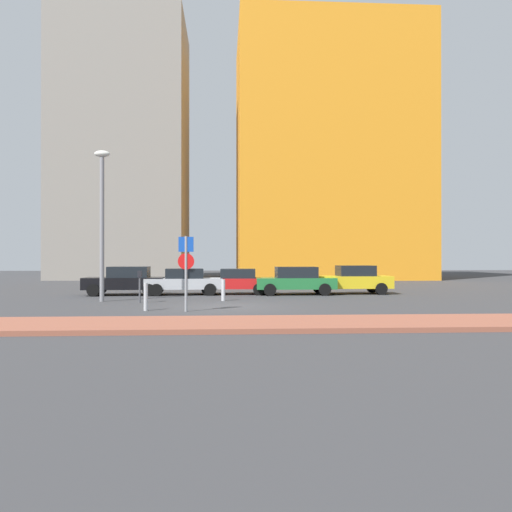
# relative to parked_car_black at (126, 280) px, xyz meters

# --- Properties ---
(ground_plane) EXTENTS (120.00, 120.00, 0.00)m
(ground_plane) POSITION_rel_parked_car_black_xyz_m (5.27, -6.83, -0.78)
(ground_plane) COLOR #38383A
(sidewalk_brick) EXTENTS (40.00, 3.16, 0.14)m
(sidewalk_brick) POSITION_rel_parked_car_black_xyz_m (5.27, -12.86, -0.71)
(sidewalk_brick) COLOR #93513D
(sidewalk_brick) RESTS_ON ground
(parked_car_black) EXTENTS (4.17, 2.14, 1.52)m
(parked_car_black) POSITION_rel_parked_car_black_xyz_m (0.00, 0.00, 0.00)
(parked_car_black) COLOR black
(parked_car_black) RESTS_ON ground
(parked_car_silver) EXTENTS (4.18, 2.18, 1.40)m
(parked_car_silver) POSITION_rel_parked_car_black_xyz_m (3.07, 0.05, -0.05)
(parked_car_silver) COLOR #B7BABF
(parked_car_silver) RESTS_ON ground
(parked_car_red) EXTENTS (4.05, 2.02, 1.39)m
(parked_car_red) POSITION_rel_parked_car_black_xyz_m (5.81, 0.25, -0.06)
(parked_car_red) COLOR red
(parked_car_red) RESTS_ON ground
(parked_car_green) EXTENTS (4.23, 2.03, 1.50)m
(parked_car_green) POSITION_rel_parked_car_black_xyz_m (9.06, -0.21, -0.01)
(parked_car_green) COLOR #237238
(parked_car_green) RESTS_ON ground
(parked_car_yellow) EXTENTS (4.50, 1.92, 1.56)m
(parked_car_yellow) POSITION_rel_parked_car_black_xyz_m (12.17, 0.17, 0.00)
(parked_car_yellow) COLOR gold
(parked_car_yellow) RESTS_ON ground
(parking_sign_post) EXTENTS (0.60, 0.10, 2.78)m
(parking_sign_post) POSITION_rel_parked_car_black_xyz_m (3.84, -8.66, 0.96)
(parking_sign_post) COLOR gray
(parking_sign_post) RESTS_ON ground
(parking_meter) EXTENTS (0.18, 0.14, 1.41)m
(parking_meter) POSITION_rel_parked_car_black_xyz_m (1.54, -4.90, 0.13)
(parking_meter) COLOR #4C4C51
(parking_meter) RESTS_ON ground
(street_lamp) EXTENTS (0.70, 0.36, 6.84)m
(street_lamp) POSITION_rel_parked_car_black_xyz_m (-0.29, -4.04, 3.25)
(street_lamp) COLOR gray
(street_lamp) RESTS_ON ground
(traffic_bollard_near) EXTENTS (0.15, 0.15, 1.04)m
(traffic_bollard_near) POSITION_rel_parked_car_black_xyz_m (2.31, -8.26, -0.26)
(traffic_bollard_near) COLOR #B7B7BC
(traffic_bollard_near) RESTS_ON ground
(traffic_bollard_mid) EXTENTS (0.18, 0.18, 0.99)m
(traffic_bollard_mid) POSITION_rel_parked_car_black_xyz_m (5.20, -4.00, -0.29)
(traffic_bollard_mid) COLOR #B7B7BC
(traffic_bollard_mid) RESTS_ON ground
(building_colorful_midrise) EXTENTS (17.49, 13.65, 23.97)m
(building_colorful_midrise) POSITION_rel_parked_car_black_xyz_m (15.30, 22.67, 11.20)
(building_colorful_midrise) COLOR orange
(building_colorful_midrise) RESTS_ON ground
(building_under_construction) EXTENTS (12.06, 10.24, 24.87)m
(building_under_construction) POSITION_rel_parked_car_black_xyz_m (-4.58, 22.89, 11.65)
(building_under_construction) COLOR gray
(building_under_construction) RESTS_ON ground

